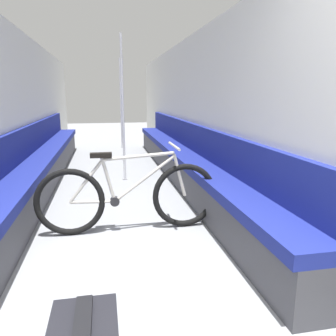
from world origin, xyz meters
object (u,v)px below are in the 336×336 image
at_px(bicycle, 129,197).
at_px(bench_seat_row_right, 183,161).
at_px(grab_pole_far, 123,111).
at_px(grab_pole_near, 121,105).
at_px(bench_seat_row_left, 41,166).

bearing_deg(bicycle, bench_seat_row_right, 72.34).
height_order(bicycle, grab_pole_far, grab_pole_far).
bearing_deg(bicycle, grab_pole_near, 98.11).
bearing_deg(grab_pole_far, bench_seat_row_right, -12.80).
xyz_separation_m(bench_seat_row_left, bicycle, (1.13, -1.82, 0.04)).
relative_size(bench_seat_row_left, bench_seat_row_right, 1.00).
height_order(bench_seat_row_right, grab_pole_near, grab_pole_near).
xyz_separation_m(bicycle, grab_pole_near, (0.23, 5.31, 0.72)).
distance_m(bench_seat_row_left, grab_pole_near, 3.83).
relative_size(bench_seat_row_left, bicycle, 3.90).
xyz_separation_m(bench_seat_row_right, bicycle, (-0.98, -1.82, 0.04)).
relative_size(bench_seat_row_right, grab_pole_near, 3.15).
bearing_deg(grab_pole_near, bench_seat_row_left, -111.29).
height_order(bench_seat_row_left, bench_seat_row_right, same).
xyz_separation_m(bench_seat_row_left, bench_seat_row_right, (2.11, 0.00, 0.00)).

